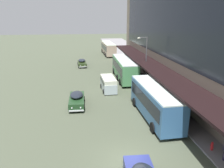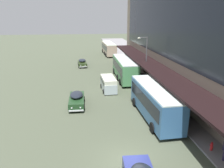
{
  "view_description": "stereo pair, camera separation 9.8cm",
  "coord_description": "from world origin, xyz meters",
  "px_view_note": "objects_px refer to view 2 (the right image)",
  "views": [
    {
      "loc": [
        -3.07,
        -13.35,
        10.14
      ],
      "look_at": [
        0.68,
        13.4,
        1.73
      ],
      "focal_mm": 35.0,
      "sensor_mm": 36.0,
      "label": 1
    },
    {
      "loc": [
        -2.97,
        -13.37,
        10.14
      ],
      "look_at": [
        0.68,
        13.4,
        1.73
      ],
      "focal_mm": 35.0,
      "sensor_mm": 36.0,
      "label": 2
    }
  ],
  "objects_px": {
    "transit_bus_kerbside_far": "(155,100)",
    "sedan_second_near": "(82,63)",
    "transit_bus_kerbside_front": "(109,48)",
    "transit_bus_kerbside_rear": "(125,68)",
    "street_lamp": "(145,58)",
    "vw_van": "(108,83)",
    "sedan_far_back": "(77,99)",
    "fire_hydrant": "(212,146)"
  },
  "relations": [
    {
      "from": "sedan_far_back",
      "to": "vw_van",
      "type": "distance_m",
      "value": 6.68
    },
    {
      "from": "transit_bus_kerbside_far",
      "to": "sedan_far_back",
      "type": "xyz_separation_m",
      "value": [
        -8.01,
        4.29,
        -1.11
      ]
    },
    {
      "from": "sedan_far_back",
      "to": "street_lamp",
      "type": "height_order",
      "value": "street_lamp"
    },
    {
      "from": "transit_bus_kerbside_rear",
      "to": "fire_hydrant",
      "type": "xyz_separation_m",
      "value": [
        2.76,
        -21.42,
        -1.44
      ]
    },
    {
      "from": "transit_bus_kerbside_far",
      "to": "vw_van",
      "type": "bearing_deg",
      "value": 111.34
    },
    {
      "from": "transit_bus_kerbside_far",
      "to": "fire_hydrant",
      "type": "relative_size",
      "value": 13.9
    },
    {
      "from": "fire_hydrant",
      "to": "sedan_far_back",
      "type": "bearing_deg",
      "value": 134.42
    },
    {
      "from": "sedan_second_near",
      "to": "sedan_far_back",
      "type": "height_order",
      "value": "sedan_far_back"
    },
    {
      "from": "sedan_far_back",
      "to": "fire_hydrant",
      "type": "distance_m",
      "value": 15.07
    },
    {
      "from": "vw_van",
      "to": "street_lamp",
      "type": "relative_size",
      "value": 0.64
    },
    {
      "from": "transit_bus_kerbside_front",
      "to": "transit_bus_kerbside_far",
      "type": "bearing_deg",
      "value": -90.18
    },
    {
      "from": "sedan_second_near",
      "to": "vw_van",
      "type": "bearing_deg",
      "value": -77.69
    },
    {
      "from": "vw_van",
      "to": "fire_hydrant",
      "type": "distance_m",
      "value": 17.0
    },
    {
      "from": "transit_bus_kerbside_rear",
      "to": "vw_van",
      "type": "relative_size",
      "value": 2.35
    },
    {
      "from": "transit_bus_kerbside_rear",
      "to": "transit_bus_kerbside_far",
      "type": "height_order",
      "value": "transit_bus_kerbside_rear"
    },
    {
      "from": "transit_bus_kerbside_front",
      "to": "street_lamp",
      "type": "height_order",
      "value": "street_lamp"
    },
    {
      "from": "sedan_second_near",
      "to": "fire_hydrant",
      "type": "bearing_deg",
      "value": -73.13
    },
    {
      "from": "transit_bus_kerbside_front",
      "to": "sedan_second_near",
      "type": "distance_m",
      "value": 15.86
    },
    {
      "from": "transit_bus_kerbside_rear",
      "to": "street_lamp",
      "type": "height_order",
      "value": "street_lamp"
    },
    {
      "from": "transit_bus_kerbside_rear",
      "to": "vw_van",
      "type": "bearing_deg",
      "value": -121.52
    },
    {
      "from": "transit_bus_kerbside_front",
      "to": "street_lamp",
      "type": "bearing_deg",
      "value": -86.33
    },
    {
      "from": "transit_bus_kerbside_far",
      "to": "street_lamp",
      "type": "height_order",
      "value": "street_lamp"
    },
    {
      "from": "sedan_far_back",
      "to": "transit_bus_kerbside_rear",
      "type": "bearing_deg",
      "value": 53.84
    },
    {
      "from": "transit_bus_kerbside_rear",
      "to": "sedan_far_back",
      "type": "bearing_deg",
      "value": -126.16
    },
    {
      "from": "transit_bus_kerbside_front",
      "to": "transit_bus_kerbside_rear",
      "type": "relative_size",
      "value": 1.07
    },
    {
      "from": "sedan_second_near",
      "to": "street_lamp",
      "type": "bearing_deg",
      "value": -58.44
    },
    {
      "from": "sedan_far_back",
      "to": "street_lamp",
      "type": "bearing_deg",
      "value": 32.71
    },
    {
      "from": "transit_bus_kerbside_far",
      "to": "street_lamp",
      "type": "relative_size",
      "value": 1.35
    },
    {
      "from": "street_lamp",
      "to": "transit_bus_kerbside_front",
      "type": "bearing_deg",
      "value": 93.67
    },
    {
      "from": "transit_bus_kerbside_rear",
      "to": "sedan_second_near",
      "type": "relative_size",
      "value": 2.35
    },
    {
      "from": "street_lamp",
      "to": "fire_hydrant",
      "type": "height_order",
      "value": "street_lamp"
    },
    {
      "from": "street_lamp",
      "to": "transit_bus_kerbside_far",
      "type": "bearing_deg",
      "value": -100.49
    },
    {
      "from": "vw_van",
      "to": "sedan_far_back",
      "type": "bearing_deg",
      "value": -130.73
    },
    {
      "from": "transit_bus_kerbside_front",
      "to": "street_lamp",
      "type": "xyz_separation_m",
      "value": [
        1.86,
        -29.0,
        2.48
      ]
    },
    {
      "from": "transit_bus_kerbside_far",
      "to": "sedan_second_near",
      "type": "height_order",
      "value": "transit_bus_kerbside_far"
    },
    {
      "from": "sedan_far_back",
      "to": "transit_bus_kerbside_far",
      "type": "bearing_deg",
      "value": -28.2
    },
    {
      "from": "fire_hydrant",
      "to": "transit_bus_kerbside_rear",
      "type": "bearing_deg",
      "value": 97.34
    },
    {
      "from": "street_lamp",
      "to": "transit_bus_kerbside_rear",
      "type": "bearing_deg",
      "value": 117.52
    },
    {
      "from": "transit_bus_kerbside_rear",
      "to": "street_lamp",
      "type": "distance_m",
      "value": 5.34
    },
    {
      "from": "transit_bus_kerbside_far",
      "to": "sedan_far_back",
      "type": "relative_size",
      "value": 2.08
    },
    {
      "from": "sedan_second_near",
      "to": "vw_van",
      "type": "relative_size",
      "value": 1.0
    },
    {
      "from": "transit_bus_kerbside_rear",
      "to": "fire_hydrant",
      "type": "bearing_deg",
      "value": -82.66
    }
  ]
}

